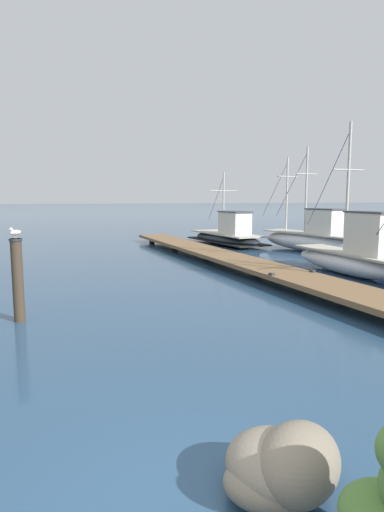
% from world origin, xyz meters
% --- Properties ---
extents(floating_dock, '(3.40, 23.82, 0.53)m').
position_xyz_m(floating_dock, '(6.09, 13.76, 0.36)').
color(floating_dock, brown).
rests_on(floating_dock, ground).
extents(fishing_boat_0, '(1.65, 6.31, 5.78)m').
position_xyz_m(fishing_boat_0, '(9.76, 10.32, 0.71)').
color(fishing_boat_0, silver).
rests_on(fishing_boat_0, ground).
extents(fishing_boat_1, '(3.14, 7.12, 4.50)m').
position_xyz_m(fishing_boat_1, '(9.36, 21.83, 0.59)').
color(fishing_boat_1, black).
rests_on(fishing_boat_1, ground).
extents(fishing_boat_3, '(2.94, 7.65, 5.67)m').
position_xyz_m(fishing_boat_3, '(12.29, 17.04, 0.74)').
color(fishing_boat_3, silver).
rests_on(fishing_boat_3, ground).
extents(mooring_piling, '(0.30, 0.30, 2.00)m').
position_xyz_m(mooring_piling, '(-1.92, 7.52, 1.04)').
color(mooring_piling, '#3D3023').
rests_on(mooring_piling, ground).
extents(perched_seagull, '(0.29, 0.31, 0.26)m').
position_xyz_m(perched_seagull, '(-1.92, 7.53, 2.15)').
color(perched_seagull, gold).
rests_on(perched_seagull, mooring_piling).
extents(shore_rock_near_left, '(1.52, 1.36, 0.73)m').
position_xyz_m(shore_rock_near_left, '(1.01, 0.15, 0.31)').
color(shore_rock_near_left, gray).
rests_on(shore_rock_near_left, ground).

